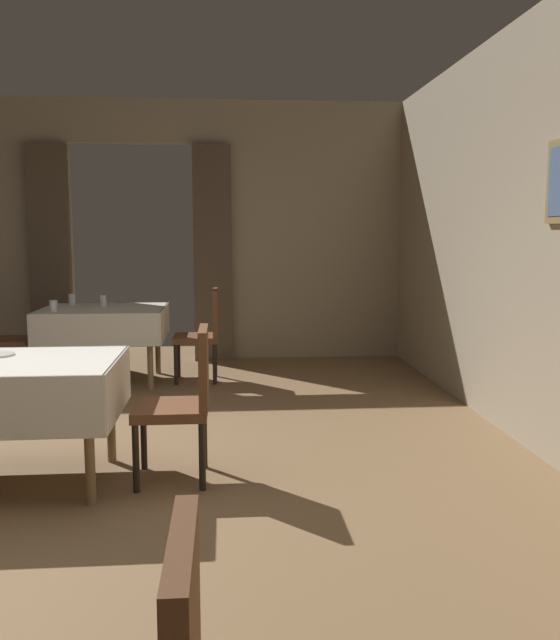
% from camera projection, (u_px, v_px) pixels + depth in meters
% --- Properties ---
extents(ground, '(10.08, 10.08, 0.00)m').
position_uv_depth(ground, '(43.00, 495.00, 3.85)').
color(ground, olive).
extents(wall_back, '(6.40, 0.27, 3.00)m').
position_uv_depth(wall_back, '(133.00, 231.00, 7.79)').
color(wall_back, tan).
rests_on(wall_back, ground).
extents(dining_table_far, '(1.21, 0.98, 0.75)m').
position_uv_depth(dining_table_far, '(104.00, 318.00, 6.68)').
color(dining_table_far, olive).
rests_on(dining_table_far, ground).
extents(chair_mid_right, '(0.45, 0.44, 0.93)m').
position_uv_depth(chair_mid_right, '(184.00, 396.00, 4.04)').
color(chair_mid_right, black).
rests_on(chair_mid_right, ground).
extents(chair_far_right, '(0.44, 0.44, 0.93)m').
position_uv_depth(chair_far_right, '(204.00, 330.00, 6.77)').
color(chair_far_right, black).
rests_on(chair_far_right, ground).
extents(chair_far_left, '(0.44, 0.44, 0.93)m').
position_uv_depth(chair_far_left, '(0.00, 333.00, 6.56)').
color(chair_far_left, black).
rests_on(chair_far_left, ground).
extents(glass_far_a, '(0.07, 0.07, 0.12)m').
position_uv_depth(glass_far_a, '(72.00, 299.00, 6.90)').
color(glass_far_a, silver).
rests_on(glass_far_a, dining_table_far).
extents(glass_far_b, '(0.08, 0.08, 0.11)m').
position_uv_depth(glass_far_b, '(53.00, 306.00, 6.39)').
color(glass_far_b, silver).
rests_on(glass_far_b, dining_table_far).
extents(glass_far_c, '(0.06, 0.06, 0.12)m').
position_uv_depth(glass_far_c, '(103.00, 301.00, 6.74)').
color(glass_far_c, silver).
rests_on(glass_far_c, dining_table_far).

